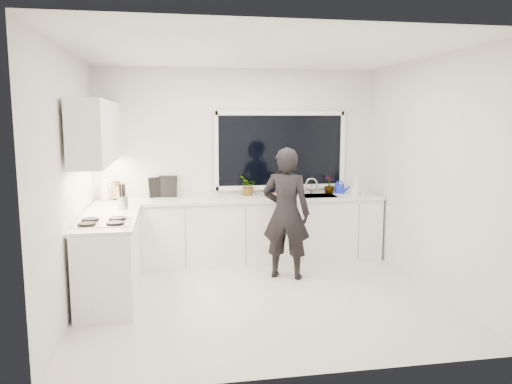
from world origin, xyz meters
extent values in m
cube|color=beige|center=(0.00, 0.00, -0.01)|extent=(4.00, 3.50, 0.02)
cube|color=white|center=(0.00, 1.76, 1.35)|extent=(4.00, 0.02, 2.70)
cube|color=white|center=(-2.01, 0.00, 1.35)|extent=(0.02, 3.50, 2.70)
cube|color=white|center=(2.01, 0.00, 1.35)|extent=(0.02, 3.50, 2.70)
cube|color=white|center=(0.00, 0.00, 2.71)|extent=(4.00, 3.50, 0.02)
cube|color=black|center=(0.60, 1.73, 1.55)|extent=(1.80, 0.02, 1.00)
cube|color=white|center=(0.00, 1.45, 0.44)|extent=(3.92, 0.58, 0.88)
cube|color=white|center=(-1.67, 0.35, 0.44)|extent=(0.58, 1.60, 0.88)
cube|color=silver|center=(0.00, 1.44, 0.90)|extent=(3.94, 0.62, 0.04)
cube|color=silver|center=(-1.67, 0.35, 0.90)|extent=(0.62, 1.60, 0.04)
cube|color=white|center=(-1.79, 0.70, 1.85)|extent=(0.34, 2.10, 0.70)
cube|color=silver|center=(1.05, 1.45, 0.87)|extent=(0.58, 0.42, 0.14)
cylinder|color=silver|center=(1.05, 1.65, 1.03)|extent=(0.03, 0.03, 0.22)
cube|color=black|center=(-1.69, 0.00, 0.94)|extent=(0.56, 0.48, 0.03)
imported|color=black|center=(0.44, 0.69, 0.83)|extent=(0.71, 0.61, 1.66)
cube|color=silver|center=(0.55, 1.42, 0.94)|extent=(0.55, 0.46, 0.03)
cube|color=red|center=(0.55, 1.42, 0.95)|extent=(0.50, 0.41, 0.01)
cylinder|color=#1526CD|center=(1.47, 1.61, 0.98)|extent=(0.16, 0.16, 0.13)
cylinder|color=silver|center=(-1.85, 1.55, 1.05)|extent=(0.11, 0.11, 0.26)
cube|color=#916843|center=(-1.68, 1.59, 1.03)|extent=(0.15, 0.13, 0.22)
cylinder|color=#BBBBC0|center=(-1.55, 0.80, 1.00)|extent=(0.13, 0.13, 0.16)
cube|color=black|center=(-1.16, 1.69, 1.06)|extent=(0.21, 0.09, 0.28)
cube|color=black|center=(-1.01, 1.69, 1.07)|extent=(0.25, 0.07, 0.30)
imported|color=#26662D|center=(0.11, 1.61, 1.06)|extent=(0.28, 0.30, 0.28)
imported|color=#26662D|center=(0.46, 1.61, 1.08)|extent=(0.19, 0.16, 0.31)
imported|color=#26662D|center=(0.73, 1.61, 1.07)|extent=(0.18, 0.13, 0.31)
imported|color=#26662D|center=(1.31, 1.61, 1.05)|extent=(0.20, 0.20, 0.26)
imported|color=#D8BF66|center=(1.61, 1.30, 1.07)|extent=(0.12, 0.13, 0.31)
imported|color=#D8BF66|center=(1.59, 1.30, 1.01)|extent=(0.12, 0.12, 0.19)
camera|label=1|loc=(-1.00, -5.29, 2.00)|focal=35.00mm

